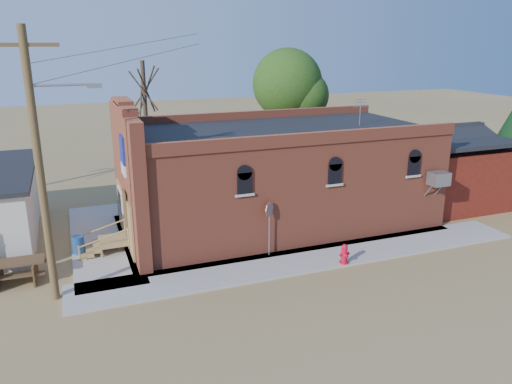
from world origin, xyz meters
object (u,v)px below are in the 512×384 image
object	(u,v)px
trash_barrel	(79,245)
brick_bar	(272,176)
utility_pole	(41,164)
stop_sign	(269,214)
fire_hydrant	(344,254)
picnic_table	(17,268)

from	to	relation	value
trash_barrel	brick_bar	bearing A→B (deg)	4.69
brick_bar	trash_barrel	bearing A→B (deg)	-175.31
utility_pole	stop_sign	distance (m)	8.67
brick_bar	fire_hydrant	bearing A→B (deg)	-81.60
fire_hydrant	trash_barrel	distance (m)	10.86
picnic_table	fire_hydrant	bearing A→B (deg)	-13.04
utility_pole	brick_bar	bearing A→B (deg)	23.69
trash_barrel	stop_sign	bearing A→B (deg)	-22.11
utility_pole	picnic_table	size ratio (longest dim) A/B	4.51
utility_pole	picnic_table	bearing A→B (deg)	126.20
brick_bar	fire_hydrant	size ratio (longest dim) A/B	20.27
utility_pole	stop_sign	size ratio (longest dim) A/B	3.92
stop_sign	trash_barrel	world-z (taller)	stop_sign
utility_pole	fire_hydrant	bearing A→B (deg)	-6.48
fire_hydrant	stop_sign	xyz separation A→B (m)	(-2.47, 1.80, 1.36)
brick_bar	picnic_table	world-z (taller)	brick_bar
fire_hydrant	trash_barrel	bearing A→B (deg)	130.17
trash_barrel	fire_hydrant	bearing A→B (deg)	-26.03
brick_bar	fire_hydrant	world-z (taller)	brick_bar
utility_pole	stop_sign	xyz separation A→B (m)	(8.13, 0.60, -2.93)
stop_sign	brick_bar	bearing A→B (deg)	50.03
fire_hydrant	picnic_table	bearing A→B (deg)	141.86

